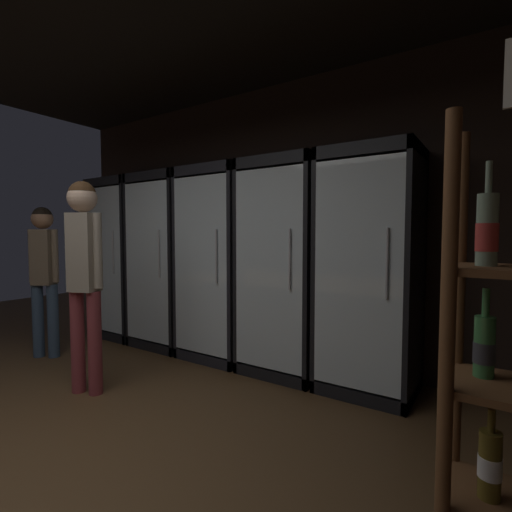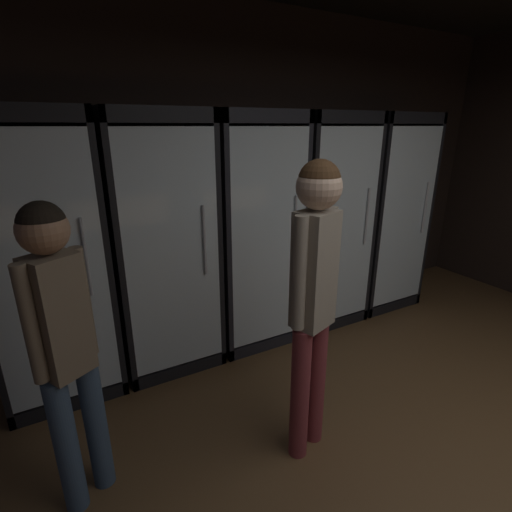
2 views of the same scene
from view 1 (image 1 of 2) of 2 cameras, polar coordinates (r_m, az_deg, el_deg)
The scene contains 8 objects.
wall_back at distance 3.90m, azimuth 3.58°, elevation 5.10°, with size 6.00×0.06×2.80m, color black.
cooler_far_left at distance 5.02m, azimuth -18.91°, elevation -0.51°, with size 0.74×0.67×1.96m.
cooler_left at distance 4.44m, azimuth -12.81°, elevation -0.98°, with size 0.74×0.67×1.96m.
cooler_center at distance 3.92m, azimuth -5.02°, elevation -1.48°, with size 0.74×0.67×1.96m.
cooler_right at distance 3.49m, azimuth 4.93°, elevation -1.98°, with size 0.74×0.67×1.96m.
cooler_far_right at distance 3.20m, azimuth 17.19°, elevation -2.66°, with size 0.74×0.67×1.96m.
shopper_near at distance 4.42m, azimuth -29.71°, elevation -1.44°, with size 0.28×0.24×1.56m.
shopper_far at distance 3.25m, azimuth -24.82°, elevation -0.82°, with size 0.31×0.22×1.69m.
Camera 1 is at (1.95, -0.35, 1.28)m, focal length 26.15 mm.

